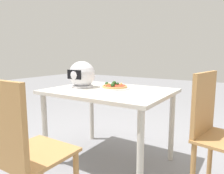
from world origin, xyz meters
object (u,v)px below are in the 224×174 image
object	(u,v)px
dining_table	(109,99)
chair_side	(216,129)
chair_far	(20,149)
pizza	(114,86)
motorcycle_helmet	(82,75)

from	to	relation	value
dining_table	chair_side	world-z (taller)	chair_side
dining_table	chair_far	size ratio (longest dim) A/B	1.21
dining_table	pizza	distance (m)	0.13
motorcycle_helmet	chair_far	world-z (taller)	motorcycle_helmet
chair_far	dining_table	bearing A→B (deg)	-87.96
dining_table	chair_far	xyz separation A→B (m)	(-0.03, 0.95, -0.11)
pizza	motorcycle_helmet	distance (m)	0.34
chair_side	chair_far	size ratio (longest dim) A/B	1.00
dining_table	chair_side	xyz separation A→B (m)	(-0.91, 0.01, -0.11)
pizza	chair_side	world-z (taller)	chair_side
motorcycle_helmet	chair_side	world-z (taller)	motorcycle_helmet
dining_table	motorcycle_helmet	distance (m)	0.37
dining_table	pizza	xyz separation A→B (m)	(-0.01, -0.07, 0.11)
motorcycle_helmet	chair_far	distance (m)	1.04
motorcycle_helmet	pizza	bearing A→B (deg)	-163.37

